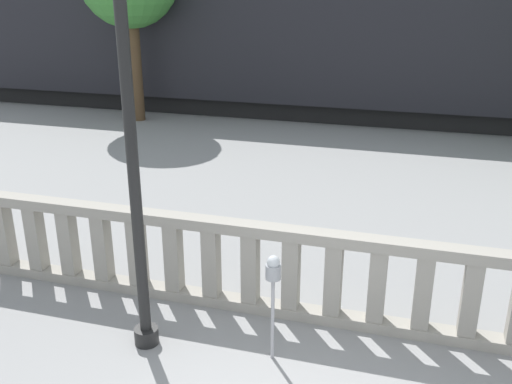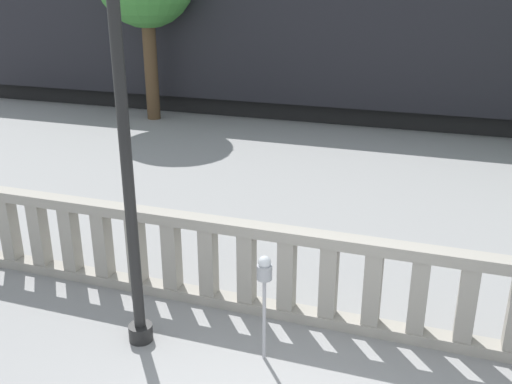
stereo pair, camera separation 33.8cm
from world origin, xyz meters
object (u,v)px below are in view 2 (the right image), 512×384
at_px(parking_meter, 264,278).
at_px(train_far, 494,24).
at_px(lamppost, 116,39).
at_px(train_near, 301,52).

distance_m(parking_meter, train_far, 24.70).
bearing_deg(parking_meter, lamppost, -174.30).
height_order(lamppost, train_far, lamppost).
xyz_separation_m(parking_meter, train_near, (-2.81, 12.21, 0.86)).
bearing_deg(train_near, parking_meter, -77.06).
xyz_separation_m(parking_meter, train_far, (3.23, 24.47, 0.99)).
relative_size(lamppost, train_near, 0.26).
relative_size(parking_meter, train_far, 0.06).
xyz_separation_m(train_near, train_far, (6.04, 12.26, 0.13)).
bearing_deg(train_near, lamppost, -83.87).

